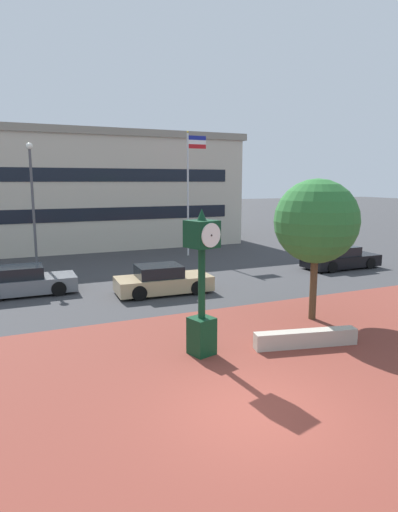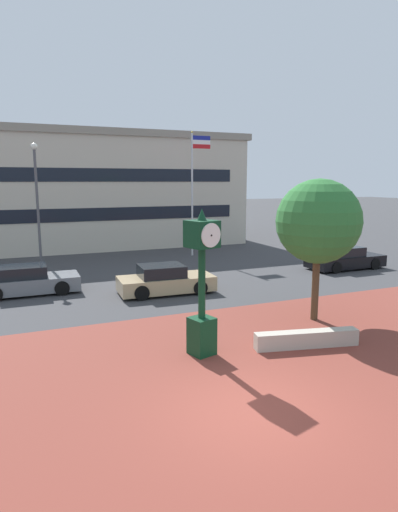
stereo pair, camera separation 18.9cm
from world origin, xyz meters
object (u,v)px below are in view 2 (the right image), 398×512
plaza_tree (320,223)px  car_street_mid (345,259)px  car_street_near (165,281)px  civic_building (39,190)px  flagpole_primary (194,185)px  street_clock (202,284)px  street_lamp_post (37,195)px  car_street_far (27,281)px

plaza_tree → car_street_mid: size_ratio=1.13×
plaza_tree → car_street_near: size_ratio=1.17×
car_street_mid → civic_building: size_ratio=0.15×
plaza_tree → car_street_near: (-3.93, 5.57, -2.91)m
civic_building → flagpole_primary: bearing=-49.4°
car_street_near → civic_building: 20.16m
street_clock → plaza_tree: size_ratio=0.83×
plaza_tree → civic_building: (-8.01, 24.96, 0.79)m
plaza_tree → car_street_mid: (7.25, 6.83, -2.91)m
street_clock → car_street_mid: bearing=18.0°
car_street_near → flagpole_primary: (4.98, 8.81, 4.09)m
plaza_tree → car_street_near: 7.41m
flagpole_primary → civic_building: size_ratio=0.27×
street_clock → street_lamp_post: 14.62m
street_clock → car_street_near: (1.23, 7.03, -1.52)m
flagpole_primary → car_street_mid: bearing=-50.6°
street_clock → car_street_near: bearing=64.3°
plaza_tree → flagpole_primary: flagpole_primary is taller
car_street_far → civic_building: civic_building is taller
car_street_far → street_clock: bearing=26.0°
street_clock → car_street_mid: street_clock is taller
flagpole_primary → street_lamp_post: (-9.80, -1.83, -0.45)m
car_street_near → civic_building: size_ratio=0.14×
plaza_tree → car_street_far: plaza_tree is taller
street_clock → car_street_far: (-4.43, 9.26, -1.52)m
plaza_tree → street_lamp_post: bearing=124.9°
street_clock → flagpole_primary: size_ratio=0.52×
car_street_far → flagpole_primary: bearing=122.1°
car_street_near → street_lamp_post: (-4.82, 6.98, 3.63)m
car_street_near → civic_building: (-4.08, 19.39, 3.70)m
plaza_tree → street_lamp_post: street_lamp_post is taller
street_clock → civic_building: (-2.85, 26.42, 2.18)m
plaza_tree → civic_building: bearing=107.8°
plaza_tree → car_street_mid: bearing=43.3°
car_street_mid → street_lamp_post: (-15.99, 5.72, 3.63)m
car_street_near → street_lamp_post: bearing=-142.6°
flagpole_primary → civic_building: bearing=130.6°
car_street_far → street_lamp_post: street_lamp_post is taller
street_clock → car_street_near: 7.30m
street_clock → flagpole_primary: bearing=52.8°
car_street_mid → civic_building: (-15.26, 18.13, 3.70)m
car_street_mid → car_street_far: 16.87m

